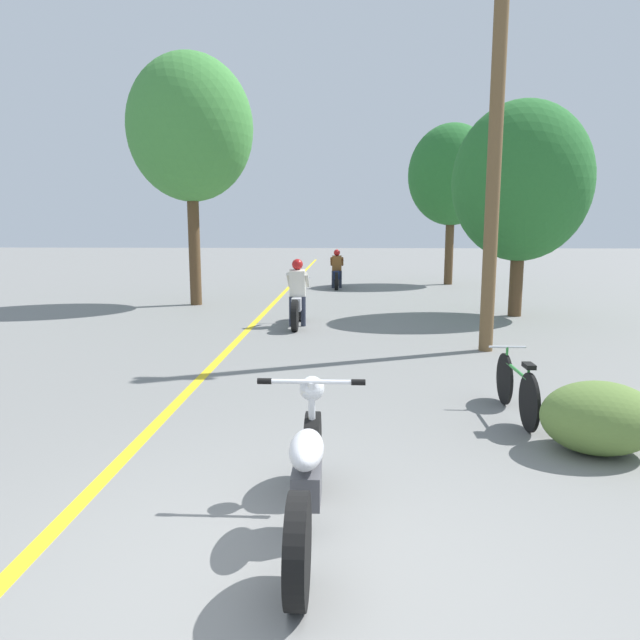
{
  "coord_description": "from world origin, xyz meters",
  "views": [
    {
      "loc": [
        0.39,
        -3.21,
        2.15
      ],
      "look_at": [
        0.04,
        4.53,
        0.9
      ],
      "focal_mm": 32.0,
      "sensor_mm": 36.0,
      "label": 1
    }
  ],
  "objects_px": {
    "motorcycle_foreground": "(307,475)",
    "roadside_tree_left": "(190,129)",
    "bicycle_parked": "(516,388)",
    "utility_pole": "(496,135)",
    "motorcycle_rider_lead": "(298,301)",
    "motorcycle_rider_far": "(337,273)",
    "roadside_tree_right_near": "(522,182)",
    "roadside_tree_right_far": "(452,175)"
  },
  "relations": [
    {
      "from": "utility_pole",
      "to": "roadside_tree_right_near",
      "type": "distance_m",
      "value": 4.5
    },
    {
      "from": "roadside_tree_right_near",
      "to": "motorcycle_foreground",
      "type": "xyz_separation_m",
      "value": [
        -4.45,
        -10.4,
        -2.81
      ]
    },
    {
      "from": "motorcycle_rider_lead",
      "to": "bicycle_parked",
      "type": "distance_m",
      "value": 6.8
    },
    {
      "from": "roadside_tree_right_near",
      "to": "motorcycle_rider_far",
      "type": "xyz_separation_m",
      "value": [
        -4.52,
        6.53,
        -2.71
      ]
    },
    {
      "from": "motorcycle_foreground",
      "to": "bicycle_parked",
      "type": "bearing_deg",
      "value": 49.8
    },
    {
      "from": "roadside_tree_right_near",
      "to": "roadside_tree_right_far",
      "type": "height_order",
      "value": "roadside_tree_right_far"
    },
    {
      "from": "motorcycle_rider_lead",
      "to": "bicycle_parked",
      "type": "height_order",
      "value": "motorcycle_rider_lead"
    },
    {
      "from": "roadside_tree_right_near",
      "to": "bicycle_parked",
      "type": "xyz_separation_m",
      "value": [
        -2.22,
        -7.76,
        -2.89
      ]
    },
    {
      "from": "motorcycle_foreground",
      "to": "motorcycle_rider_lead",
      "type": "height_order",
      "value": "motorcycle_rider_lead"
    },
    {
      "from": "utility_pole",
      "to": "bicycle_parked",
      "type": "bearing_deg",
      "value": -98.29
    },
    {
      "from": "bicycle_parked",
      "to": "roadside_tree_right_far",
      "type": "bearing_deg",
      "value": 82.81
    },
    {
      "from": "utility_pole",
      "to": "bicycle_parked",
      "type": "xyz_separation_m",
      "value": [
        -0.53,
        -3.62,
        -3.34
      ]
    },
    {
      "from": "roadside_tree_left",
      "to": "motorcycle_rider_lead",
      "type": "bearing_deg",
      "value": -47.0
    },
    {
      "from": "bicycle_parked",
      "to": "utility_pole",
      "type": "bearing_deg",
      "value": 81.71
    },
    {
      "from": "motorcycle_rider_lead",
      "to": "motorcycle_rider_far",
      "type": "distance_m",
      "value": 8.25
    },
    {
      "from": "motorcycle_rider_lead",
      "to": "roadside_tree_right_far",
      "type": "bearing_deg",
      "value": 62.7
    },
    {
      "from": "roadside_tree_right_near",
      "to": "motorcycle_rider_lead",
      "type": "bearing_deg",
      "value": -162.23
    },
    {
      "from": "utility_pole",
      "to": "roadside_tree_right_far",
      "type": "height_order",
      "value": "utility_pole"
    },
    {
      "from": "motorcycle_rider_far",
      "to": "motorcycle_foreground",
      "type": "bearing_deg",
      "value": -89.77
    },
    {
      "from": "motorcycle_foreground",
      "to": "roadside_tree_left",
      "type": "bearing_deg",
      "value": 108.21
    },
    {
      "from": "bicycle_parked",
      "to": "roadside_tree_left",
      "type": "bearing_deg",
      "value": 123.2
    },
    {
      "from": "roadside_tree_left",
      "to": "motorcycle_rider_lead",
      "type": "relative_size",
      "value": 3.3
    },
    {
      "from": "utility_pole",
      "to": "roadside_tree_left",
      "type": "bearing_deg",
      "value": 138.95
    },
    {
      "from": "motorcycle_foreground",
      "to": "bicycle_parked",
      "type": "height_order",
      "value": "motorcycle_foreground"
    },
    {
      "from": "roadside_tree_right_near",
      "to": "bicycle_parked",
      "type": "distance_m",
      "value": 8.58
    },
    {
      "from": "roadside_tree_left",
      "to": "motorcycle_rider_far",
      "type": "distance_m",
      "value": 7.53
    },
    {
      "from": "utility_pole",
      "to": "motorcycle_rider_far",
      "type": "bearing_deg",
      "value": 104.81
    },
    {
      "from": "roadside_tree_right_far",
      "to": "motorcycle_foreground",
      "type": "bearing_deg",
      "value": -102.89
    },
    {
      "from": "roadside_tree_right_far",
      "to": "motorcycle_rider_far",
      "type": "height_order",
      "value": "roadside_tree_right_far"
    },
    {
      "from": "motorcycle_rider_far",
      "to": "bicycle_parked",
      "type": "distance_m",
      "value": 14.48
    },
    {
      "from": "utility_pole",
      "to": "roadside_tree_right_far",
      "type": "distance_m",
      "value": 12.29
    },
    {
      "from": "utility_pole",
      "to": "motorcycle_rider_lead",
      "type": "relative_size",
      "value": 3.49
    },
    {
      "from": "roadside_tree_right_far",
      "to": "motorcycle_rider_lead",
      "type": "distance_m",
      "value": 11.52
    },
    {
      "from": "roadside_tree_right_near",
      "to": "motorcycle_rider_lead",
      "type": "height_order",
      "value": "roadside_tree_right_near"
    },
    {
      "from": "motorcycle_rider_far",
      "to": "roadside_tree_left",
      "type": "bearing_deg",
      "value": -129.27
    },
    {
      "from": "utility_pole",
      "to": "motorcycle_foreground",
      "type": "height_order",
      "value": "utility_pole"
    },
    {
      "from": "roadside_tree_right_near",
      "to": "roadside_tree_left",
      "type": "bearing_deg",
      "value": 168.39
    },
    {
      "from": "motorcycle_foreground",
      "to": "motorcycle_rider_far",
      "type": "height_order",
      "value": "motorcycle_rider_far"
    },
    {
      "from": "roadside_tree_right_far",
      "to": "motorcycle_rider_far",
      "type": "relative_size",
      "value": 2.96
    },
    {
      "from": "motorcycle_foreground",
      "to": "motorcycle_rider_lead",
      "type": "bearing_deg",
      "value": 95.27
    },
    {
      "from": "roadside_tree_right_near",
      "to": "roadside_tree_right_far",
      "type": "bearing_deg",
      "value": 91.61
    },
    {
      "from": "motorcycle_rider_lead",
      "to": "motorcycle_rider_far",
      "type": "bearing_deg",
      "value": 84.88
    }
  ]
}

